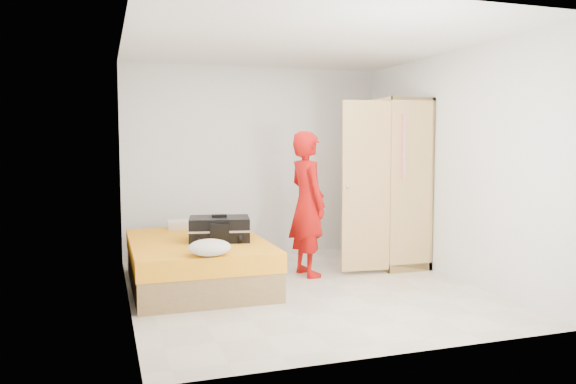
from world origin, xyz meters
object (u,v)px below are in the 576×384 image
object	(u,v)px
round_cushion	(210,247)
suitcase	(219,229)
wardrobe	(387,187)
person	(307,204)
bed	(197,262)

from	to	relation	value
round_cushion	suitcase	bearing A→B (deg)	72.22
wardrobe	person	size ratio (longest dim) A/B	1.24
bed	wardrobe	world-z (taller)	wardrobe
person	suitcase	bearing A→B (deg)	91.52
person	round_cushion	size ratio (longest dim) A/B	4.20
bed	round_cushion	bearing A→B (deg)	-91.55
bed	round_cushion	size ratio (longest dim) A/B	5.00
bed	suitcase	xyz separation A→B (m)	(0.22, -0.12, 0.38)
wardrobe	round_cushion	xyz separation A→B (m)	(-2.53, -1.24, -0.42)
bed	person	distance (m)	1.44
wardrobe	person	xyz separation A→B (m)	(-1.19, -0.29, -0.15)
suitcase	round_cushion	world-z (taller)	suitcase
bed	round_cushion	xyz separation A→B (m)	(-0.02, -0.90, 0.33)
person	wardrobe	bearing A→B (deg)	-83.71
suitcase	bed	bearing A→B (deg)	161.68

